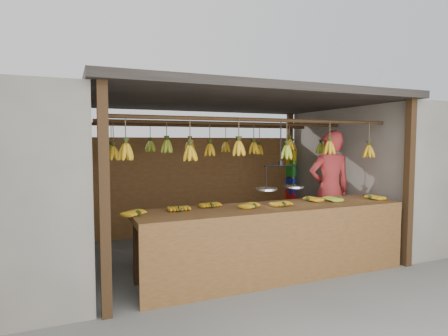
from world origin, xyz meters
name	(u,v)px	position (x,y,z in m)	size (l,w,h in m)	color
ground	(231,252)	(0.00, 0.00, 0.00)	(80.00, 80.00, 0.00)	#5B5B57
stall	(223,126)	(0.00, 0.33, 1.97)	(4.30, 3.30, 2.40)	#301E0F
neighbor_right	(404,172)	(3.60, 0.00, 1.15)	(3.00, 3.00, 2.30)	slate
counter	(278,223)	(0.09, -1.23, 0.71)	(3.61, 0.81, 0.96)	brown
hanging_bananas	(232,149)	(0.00, 0.00, 1.62)	(3.63, 2.22, 0.39)	#C08A14
balance_scale	(280,184)	(0.26, -1.00, 1.16)	(0.75, 0.36, 0.90)	black
vendor	(330,189)	(1.60, -0.33, 0.95)	(0.69, 0.45, 1.90)	#BF3333
bag_bundles	(291,177)	(1.94, 1.35, 0.98)	(0.08, 0.26, 1.21)	yellow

